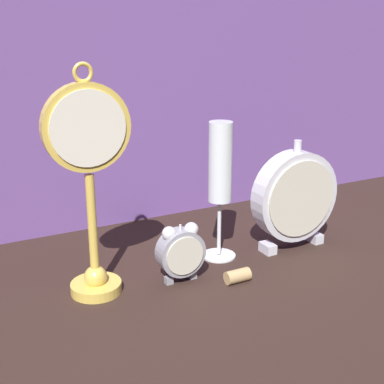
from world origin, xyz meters
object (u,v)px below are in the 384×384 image
object	(u,v)px
pocket_watch_on_stand	(90,180)
champagne_flute	(220,173)
alarm_clock_twin_bell	(181,250)
wine_cork	(238,276)
mantel_clock_silver	(295,197)

from	to	relation	value
pocket_watch_on_stand	champagne_flute	distance (m)	0.24
pocket_watch_on_stand	alarm_clock_twin_bell	distance (m)	0.19
alarm_clock_twin_bell	champagne_flute	distance (m)	0.16
champagne_flute	wine_cork	distance (m)	0.18
alarm_clock_twin_bell	champagne_flute	bearing A→B (deg)	27.74
pocket_watch_on_stand	alarm_clock_twin_bell	world-z (taller)	pocket_watch_on_stand
alarm_clock_twin_bell	wine_cork	xyz separation A→B (m)	(0.08, -0.05, -0.04)
pocket_watch_on_stand	alarm_clock_twin_bell	size ratio (longest dim) A/B	3.58
mantel_clock_silver	champagne_flute	bearing A→B (deg)	168.54
mantel_clock_silver	champagne_flute	world-z (taller)	champagne_flute
alarm_clock_twin_bell	wine_cork	distance (m)	0.10
alarm_clock_twin_bell	wine_cork	bearing A→B (deg)	-29.87
pocket_watch_on_stand	wine_cork	world-z (taller)	pocket_watch_on_stand
alarm_clock_twin_bell	mantel_clock_silver	bearing A→B (deg)	5.89
mantel_clock_silver	wine_cork	size ratio (longest dim) A/B	4.91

